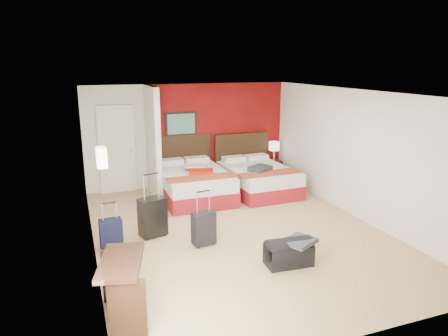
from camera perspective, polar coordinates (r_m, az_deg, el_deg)
name	(u,v)px	position (r m, az deg, el deg)	size (l,w,h in m)	color
ground	(238,231)	(7.65, 1.90, -8.70)	(6.50, 6.50, 0.00)	#D9B785
room_walls	(144,154)	(8.22, -10.93, 1.88)	(5.02, 6.52, 2.50)	silver
red_accent_panel	(217,134)	(10.47, -0.90, 4.77)	(3.50, 0.04, 2.50)	maroon
partition_wall	(153,142)	(9.44, -9.73, 3.50)	(0.12, 1.20, 2.50)	silver
entry_door	(117,150)	(9.95, -14.56, 2.48)	(0.82, 0.06, 2.05)	silver
bed_left	(194,184)	(9.40, -4.22, -2.27)	(1.46, 2.08, 0.62)	white
bed_right	(258,180)	(9.83, 4.74, -1.62)	(1.39, 1.99, 0.60)	silver
red_suitcase_open	(199,170)	(9.24, -3.49, -0.26)	(0.51, 0.71, 0.09)	#9D1F0D
jacket_bundle	(260,169)	(9.43, 5.00, -0.08)	(0.47, 0.38, 0.11)	#323337
nightstand	(273,170)	(10.91, 6.83, -0.27)	(0.37, 0.37, 0.51)	black
table_lamp	(274,151)	(10.79, 6.91, 2.31)	(0.28, 0.28, 0.49)	silver
suitcase_black	(153,218)	(7.42, -9.80, -6.85)	(0.45, 0.28, 0.68)	black
suitcase_charcoal	(204,230)	(7.02, -2.82, -8.48)	(0.37, 0.23, 0.55)	black
suitcase_navy	(111,236)	(7.09, -15.28, -8.97)	(0.36, 0.22, 0.50)	black
duffel_bag	(289,254)	(6.48, 8.89, -11.62)	(0.70, 0.37, 0.35)	black
jacket_draped	(300,241)	(6.43, 10.37, -9.89)	(0.46, 0.39, 0.06)	#3A393F
desk	(123,289)	(5.25, -13.78, -15.92)	(0.47, 0.93, 0.78)	black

